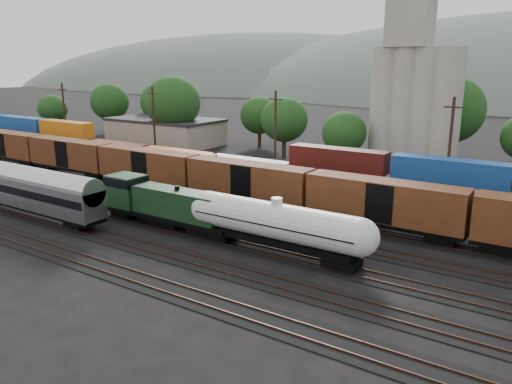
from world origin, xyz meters
The scene contains 12 objects.
ground centered at (0.00, 0.00, 0.00)m, with size 600.00×600.00×0.00m, color black.
tracks centered at (0.00, 0.00, 0.05)m, with size 180.00×33.20×0.20m.
green_locomotive centered at (-9.39, -5.00, 2.51)m, with size 16.57×2.92×4.39m.
tank_car_a centered at (4.52, -5.00, 2.76)m, with size 17.76×3.18×4.65m.
passenger_coach centered at (-23.48, -10.00, 3.15)m, with size 22.57×2.78×5.12m.
orange_locomotive centered at (-11.90, 10.00, 2.31)m, with size 16.06×2.68×4.02m.
boxcar_string centered at (-5.16, 5.00, 3.12)m, with size 138.20×2.90×4.20m.
container_wall centered at (2.35, 15.00, 2.81)m, with size 165.60×2.60×5.80m.
grain_silo centered at (3.28, 36.00, 11.26)m, with size 13.40×5.00×29.00m.
industrial_sheds centered at (6.63, 35.25, 2.56)m, with size 119.38×17.26×5.10m.
tree_band centered at (4.84, 37.29, 7.59)m, with size 164.48×20.71×13.90m.
utility_poles centered at (0.00, 22.00, 6.21)m, with size 122.20×0.36×12.00m.
Camera 1 is at (24.92, -39.08, 15.74)m, focal length 35.00 mm.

